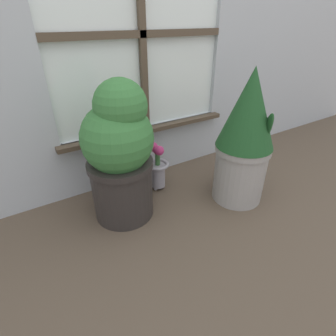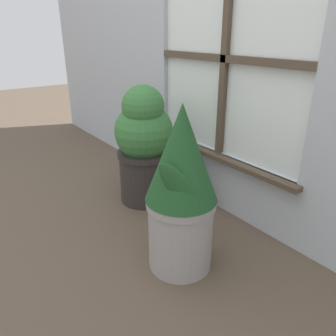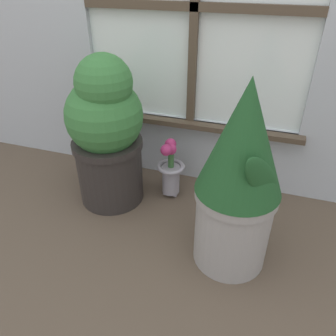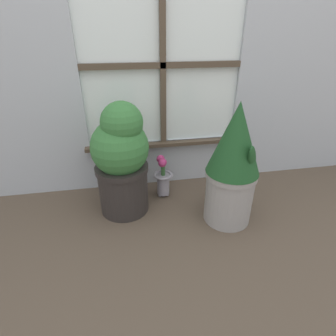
% 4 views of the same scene
% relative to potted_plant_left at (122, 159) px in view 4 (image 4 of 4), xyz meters
% --- Properties ---
extents(ground_plane, '(10.00, 10.00, 0.00)m').
position_rel_potted_plant_left_xyz_m(ground_plane, '(0.29, -0.34, -0.34)').
color(ground_plane, brown).
extents(potted_plant_left, '(0.33, 0.33, 0.68)m').
position_rel_potted_plant_left_xyz_m(potted_plant_left, '(0.00, 0.00, 0.00)').
color(potted_plant_left, '#2D2826').
rests_on(potted_plant_left, ground_plane).
extents(potted_plant_right, '(0.30, 0.29, 0.70)m').
position_rel_potted_plant_left_xyz_m(potted_plant_right, '(0.59, -0.20, 0.02)').
color(potted_plant_right, '#9E9993').
rests_on(potted_plant_right, ground_plane).
extents(flower_vase, '(0.13, 0.13, 0.29)m').
position_rel_potted_plant_left_xyz_m(flower_vase, '(0.25, 0.10, -0.20)').
color(flower_vase, '#99939E').
rests_on(flower_vase, ground_plane).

